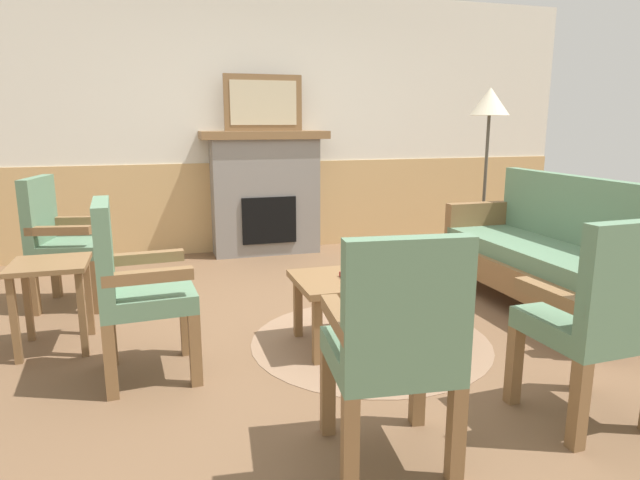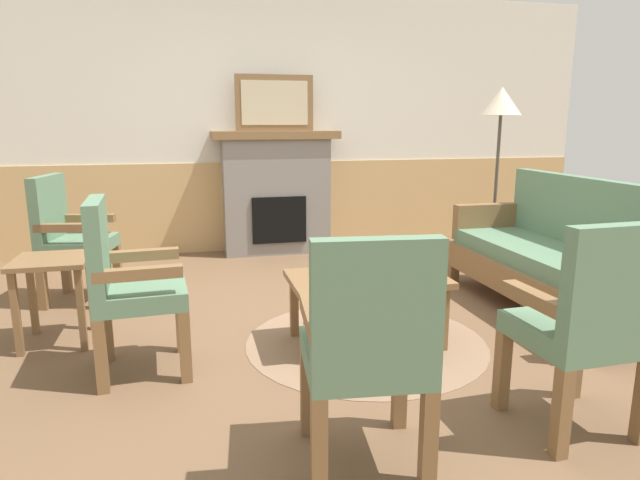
{
  "view_description": "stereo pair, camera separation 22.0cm",
  "coord_description": "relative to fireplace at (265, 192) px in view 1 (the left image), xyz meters",
  "views": [
    {
      "loc": [
        -1.1,
        -3.3,
        1.38
      ],
      "look_at": [
        0.0,
        0.35,
        0.55
      ],
      "focal_mm": 30.79,
      "sensor_mm": 36.0,
      "label": 1
    },
    {
      "loc": [
        -0.88,
        -3.36,
        1.38
      ],
      "look_at": [
        0.0,
        0.35,
        0.55
      ],
      "focal_mm": 30.79,
      "sensor_mm": 36.0,
      "label": 2
    }
  ],
  "objects": [
    {
      "name": "ground_plane",
      "position": [
        0.0,
        -2.35,
        -0.65
      ],
      "size": [
        14.0,
        14.0,
        0.0
      ],
      "primitive_type": "plane",
      "color": "brown"
    },
    {
      "name": "side_table",
      "position": [
        -1.74,
        -2.13,
        -0.22
      ],
      "size": [
        0.44,
        0.44,
        0.55
      ],
      "color": "brown",
      "rests_on": "ground_plane"
    },
    {
      "name": "coffee_table",
      "position": [
        0.16,
        -2.59,
        -0.27
      ],
      "size": [
        0.96,
        0.56,
        0.44
      ],
      "color": "brown",
      "rests_on": "ground_plane"
    },
    {
      "name": "book_on_table",
      "position": [
        0.04,
        -2.64,
        -0.2
      ],
      "size": [
        0.18,
        0.19,
        0.03
      ],
      "primitive_type": "cube",
      "rotation": [
        0.0,
        0.0,
        0.05
      ],
      "color": "maroon",
      "rests_on": "coffee_table"
    },
    {
      "name": "couch",
      "position": [
        1.66,
        -2.34,
        -0.26
      ],
      "size": [
        0.7,
        1.8,
        0.98
      ],
      "color": "brown",
      "rests_on": "ground_plane"
    },
    {
      "name": "round_rug",
      "position": [
        0.16,
        -2.59,
        -0.65
      ],
      "size": [
        1.52,
        1.52,
        0.01
      ],
      "primitive_type": "cylinder",
      "color": "#896B51",
      "rests_on": "ground_plane"
    },
    {
      "name": "armchair_front_center",
      "position": [
        0.77,
        -3.79,
        -0.11
      ],
      "size": [
        0.5,
        0.5,
        0.98
      ],
      "color": "brown",
      "rests_on": "ground_plane"
    },
    {
      "name": "fireplace",
      "position": [
        0.0,
        0.0,
        0.0
      ],
      "size": [
        1.3,
        0.44,
        1.28
      ],
      "color": "gray",
      "rests_on": "ground_plane"
    },
    {
      "name": "armchair_front_left",
      "position": [
        -0.24,
        -3.82,
        -0.11
      ],
      "size": [
        0.53,
        0.53,
        0.98
      ],
      "color": "brown",
      "rests_on": "ground_plane"
    },
    {
      "name": "floor_lamp_by_couch",
      "position": [
        1.89,
        -1.14,
        0.8
      ],
      "size": [
        0.36,
        0.36,
        1.68
      ],
      "color": "#332D28",
      "rests_on": "ground_plane"
    },
    {
      "name": "framed_picture",
      "position": [
        0.0,
        0.0,
        0.91
      ],
      "size": [
        0.8,
        0.04,
        0.56
      ],
      "color": "brown",
      "rests_on": "fireplace"
    },
    {
      "name": "armchair_by_window_left",
      "position": [
        -1.81,
        -1.26,
        -0.11
      ],
      "size": [
        0.57,
        0.57,
        0.98
      ],
      "color": "brown",
      "rests_on": "ground_plane"
    },
    {
      "name": "armchair_near_fireplace",
      "position": [
        -1.25,
        -2.68,
        -0.11
      ],
      "size": [
        0.51,
        0.51,
        0.98
      ],
      "color": "brown",
      "rests_on": "ground_plane"
    },
    {
      "name": "wall_back",
      "position": [
        0.0,
        0.25,
        0.66
      ],
      "size": [
        7.2,
        0.14,
        2.7
      ],
      "color": "silver",
      "rests_on": "ground_plane"
    }
  ]
}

